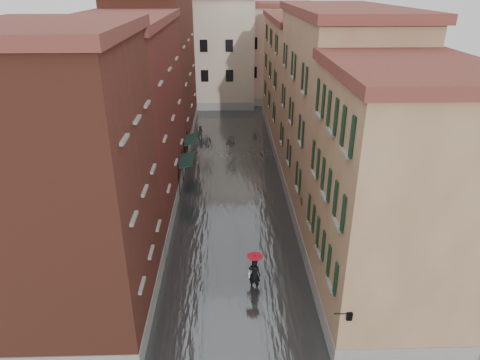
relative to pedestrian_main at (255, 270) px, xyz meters
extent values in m
plane|color=slate|center=(-1.01, 0.59, -1.19)|extent=(120.00, 120.00, 0.00)
cube|color=#414548|center=(-1.01, 13.59, -1.09)|extent=(10.00, 60.00, 0.20)
cube|color=brown|center=(-8.01, -1.41, 5.31)|extent=(6.00, 8.00, 13.00)
cube|color=#5D261D|center=(-8.01, 9.59, 5.06)|extent=(6.00, 14.00, 12.50)
cube|color=brown|center=(-8.01, 24.59, 5.81)|extent=(6.00, 16.00, 14.00)
cube|color=#8B6448|center=(5.99, -1.41, 4.56)|extent=(6.00, 8.00, 11.50)
cube|color=#A48163|center=(5.99, 9.59, 5.31)|extent=(6.00, 14.00, 13.00)
cube|color=#8B6448|center=(5.99, 24.59, 4.56)|extent=(6.00, 16.00, 11.50)
cube|color=beige|center=(-4.01, 38.59, 5.31)|extent=(12.00, 9.00, 13.00)
cube|color=tan|center=(4.99, 40.59, 4.81)|extent=(10.00, 9.00, 12.00)
cube|color=black|center=(-4.46, 12.01, 1.36)|extent=(1.09, 2.80, 0.31)
cylinder|color=black|center=(-4.96, 10.61, 0.21)|extent=(0.06, 0.06, 2.80)
cylinder|color=black|center=(-4.96, 13.41, 0.21)|extent=(0.06, 0.06, 2.80)
cube|color=black|center=(-4.46, 16.71, 1.36)|extent=(1.09, 2.85, 0.31)
cylinder|color=black|center=(-4.96, 15.29, 0.21)|extent=(0.06, 0.06, 2.80)
cylinder|color=black|center=(-4.96, 18.14, 0.21)|extent=(0.06, 0.06, 2.80)
cylinder|color=black|center=(3.04, -5.41, 1.91)|extent=(0.60, 0.05, 0.05)
cube|color=black|center=(3.34, -5.41, 1.81)|extent=(0.22, 0.22, 0.35)
cube|color=beige|center=(3.34, -5.41, 1.81)|extent=(0.14, 0.14, 0.24)
cube|color=brown|center=(3.11, -1.13, 1.96)|extent=(0.22, 0.85, 0.18)
imported|color=#265926|center=(3.11, -1.13, 2.38)|extent=(0.59, 0.51, 0.66)
cube|color=brown|center=(3.11, 1.15, 1.96)|extent=(0.22, 0.85, 0.18)
imported|color=#265926|center=(3.11, 1.15, 2.38)|extent=(0.59, 0.51, 0.66)
cube|color=brown|center=(3.11, 3.80, 1.96)|extent=(0.22, 0.85, 0.18)
imported|color=#265926|center=(3.11, 3.80, 2.38)|extent=(0.59, 0.51, 0.66)
imported|color=black|center=(0.00, 0.00, -0.27)|extent=(0.79, 0.68, 1.83)
cube|color=beige|center=(-0.28, 0.05, -0.24)|extent=(0.08, 0.30, 0.38)
cylinder|color=black|center=(0.00, 0.00, 0.16)|extent=(0.02, 0.02, 1.00)
cone|color=red|center=(0.00, 0.00, 0.73)|extent=(0.85, 0.85, 0.28)
imported|color=black|center=(-4.06, 23.80, -0.47)|extent=(0.83, 0.72, 1.44)
camera|label=1|loc=(-1.30, -18.16, 13.63)|focal=32.00mm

